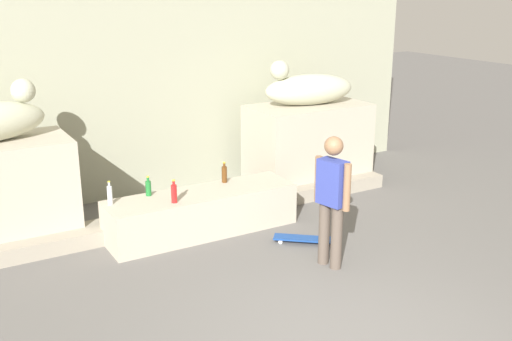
# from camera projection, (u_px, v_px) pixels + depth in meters

# --- Properties ---
(pedestal_right) EXTENTS (2.04, 1.13, 1.42)m
(pedestal_right) POSITION_uv_depth(u_px,v_px,m) (308.00, 145.00, 10.50)
(pedestal_right) COLOR #B7AD99
(pedestal_right) RESTS_ON ground_plane
(statue_reclining_right) EXTENTS (1.67, 0.80, 0.78)m
(statue_reclining_right) POSITION_uv_depth(u_px,v_px,m) (307.00, 88.00, 10.19)
(statue_reclining_right) COLOR beige
(statue_reclining_right) RESTS_ON pedestal_right
(ledge_block) EXTENTS (2.72, 0.76, 0.60)m
(ledge_block) POSITION_uv_depth(u_px,v_px,m) (202.00, 212.00, 8.52)
(ledge_block) COLOR #B7AD99
(ledge_block) RESTS_ON ground_plane
(skater) EXTENTS (0.27, 0.53, 1.67)m
(skater) POSITION_uv_depth(u_px,v_px,m) (332.00, 196.00, 7.32)
(skater) COLOR brown
(skater) RESTS_ON ground_plane
(skateboard) EXTENTS (0.74, 0.66, 0.08)m
(skateboard) POSITION_uv_depth(u_px,v_px,m) (303.00, 239.00, 8.22)
(skateboard) COLOR navy
(skateboard) RESTS_ON ground_plane
(bottle_green) EXTENTS (0.08, 0.08, 0.28)m
(bottle_green) POSITION_uv_depth(u_px,v_px,m) (148.00, 188.00, 8.27)
(bottle_green) COLOR #1E722D
(bottle_green) RESTS_ON ledge_block
(bottle_brown) EXTENTS (0.08, 0.08, 0.31)m
(bottle_brown) POSITION_uv_depth(u_px,v_px,m) (224.00, 174.00, 8.83)
(bottle_brown) COLOR #593314
(bottle_brown) RESTS_ON ledge_block
(bottle_clear) EXTENTS (0.07, 0.07, 0.32)m
(bottle_clear) POSITION_uv_depth(u_px,v_px,m) (110.00, 195.00, 7.94)
(bottle_clear) COLOR silver
(bottle_clear) RESTS_ON ledge_block
(bottle_red) EXTENTS (0.08, 0.08, 0.32)m
(bottle_red) POSITION_uv_depth(u_px,v_px,m) (174.00, 193.00, 8.00)
(bottle_red) COLOR red
(bottle_red) RESTS_ON ledge_block
(stair_step) EXTENTS (7.14, 0.50, 0.22)m
(stair_step) POSITION_uv_depth(u_px,v_px,m) (189.00, 215.00, 8.96)
(stair_step) COLOR gray
(stair_step) RESTS_ON ground_plane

